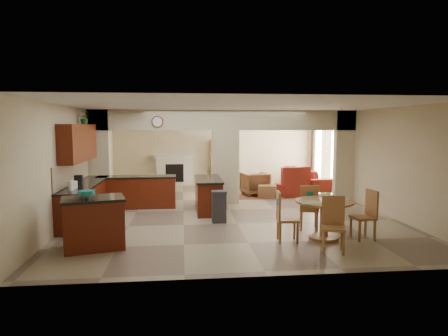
{
  "coord_description": "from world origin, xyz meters",
  "views": [
    {
      "loc": [
        -1.3,
        -10.89,
        2.33
      ],
      "look_at": [
        -0.12,
        0.3,
        1.14
      ],
      "focal_mm": 32.0,
      "sensor_mm": 36.0,
      "label": 1
    }
  ],
  "objects": [
    {
      "name": "floor",
      "position": [
        0.0,
        0.0,
        0.0
      ],
      "size": [
        10.0,
        10.0,
        0.0
      ],
      "primitive_type": "plane",
      "color": "gray",
      "rests_on": "ground"
    },
    {
      "name": "ceiling",
      "position": [
        0.0,
        0.0,
        2.8
      ],
      "size": [
        10.0,
        10.0,
        0.0
      ],
      "primitive_type": "plane",
      "rotation": [
        3.14,
        0.0,
        0.0
      ],
      "color": "white",
      "rests_on": "wall_back"
    },
    {
      "name": "wall_back",
      "position": [
        0.0,
        5.0,
        1.4
      ],
      "size": [
        8.0,
        0.0,
        8.0
      ],
      "primitive_type": "plane",
      "rotation": [
        1.57,
        0.0,
        0.0
      ],
      "color": "tan",
      "rests_on": "floor"
    },
    {
      "name": "wall_front",
      "position": [
        0.0,
        -5.0,
        1.4
      ],
      "size": [
        8.0,
        0.0,
        8.0
      ],
      "primitive_type": "plane",
      "rotation": [
        -1.57,
        0.0,
        0.0
      ],
      "color": "tan",
      "rests_on": "floor"
    },
    {
      "name": "wall_left",
      "position": [
        -4.0,
        0.0,
        1.4
      ],
      "size": [
        0.0,
        10.0,
        10.0
      ],
      "primitive_type": "plane",
      "rotation": [
        1.57,
        0.0,
        1.57
      ],
      "color": "tan",
      "rests_on": "floor"
    },
    {
      "name": "wall_right",
      "position": [
        4.0,
        0.0,
        1.4
      ],
      "size": [
        0.0,
        10.0,
        10.0
      ],
      "primitive_type": "plane",
      "rotation": [
        1.57,
        0.0,
        -1.57
      ],
      "color": "tan",
      "rests_on": "floor"
    },
    {
      "name": "partition_left_pier",
      "position": [
        -3.7,
        1.0,
        1.4
      ],
      "size": [
        0.6,
        0.25,
        2.8
      ],
      "primitive_type": "cube",
      "color": "tan",
      "rests_on": "floor"
    },
    {
      "name": "partition_center_pier",
      "position": [
        0.0,
        1.0,
        1.1
      ],
      "size": [
        0.8,
        0.25,
        2.2
      ],
      "primitive_type": "cube",
      "color": "tan",
      "rests_on": "floor"
    },
    {
      "name": "partition_right_pier",
      "position": [
        3.7,
        1.0,
        1.4
      ],
      "size": [
        0.6,
        0.25,
        2.8
      ],
      "primitive_type": "cube",
      "color": "tan",
      "rests_on": "floor"
    },
    {
      "name": "partition_header",
      "position": [
        0.0,
        1.0,
        2.5
      ],
      "size": [
        8.0,
        0.25,
        0.6
      ],
      "primitive_type": "cube",
      "color": "tan",
      "rests_on": "partition_center_pier"
    },
    {
      "name": "kitchen_counter",
      "position": [
        -3.26,
        -0.25,
        0.46
      ],
      "size": [
        2.52,
        3.29,
        1.48
      ],
      "color": "#3F1007",
      "rests_on": "floor"
    },
    {
      "name": "upper_cabinets",
      "position": [
        -3.82,
        -0.8,
        1.92
      ],
      "size": [
        0.35,
        2.4,
        0.9
      ],
      "primitive_type": "cube",
      "color": "#3F1007",
      "rests_on": "wall_left"
    },
    {
      "name": "peninsula",
      "position": [
        -0.6,
        -0.11,
        0.46
      ],
      "size": [
        0.7,
        1.85,
        0.91
      ],
      "color": "#3F1007",
      "rests_on": "floor"
    },
    {
      "name": "wall_clock",
      "position": [
        -2.0,
        0.85,
        2.45
      ],
      "size": [
        0.34,
        0.03,
        0.34
      ],
      "primitive_type": "cylinder",
      "rotation": [
        1.57,
        0.0,
        0.0
      ],
      "color": "#502A1A",
      "rests_on": "partition_header"
    },
    {
      "name": "rug",
      "position": [
        1.2,
        2.1,
        0.01
      ],
      "size": [
        1.6,
        1.3,
        0.01
      ],
      "primitive_type": "cube",
      "color": "brown",
      "rests_on": "floor"
    },
    {
      "name": "fireplace",
      "position": [
        -1.6,
        4.83,
        0.61
      ],
      "size": [
        1.6,
        0.35,
        1.2
      ],
      "color": "beige",
      "rests_on": "floor"
    },
    {
      "name": "shelving_unit",
      "position": [
        0.35,
        4.82,
        0.9
      ],
      "size": [
        1.0,
        0.32,
        1.8
      ],
      "primitive_type": "cube",
      "color": "#956033",
      "rests_on": "floor"
    },
    {
      "name": "window_a",
      "position": [
        3.97,
        2.3,
        1.2
      ],
      "size": [
        0.02,
        0.9,
        1.9
      ],
      "primitive_type": "cube",
      "color": "white",
      "rests_on": "wall_right"
    },
    {
      "name": "window_b",
      "position": [
        3.97,
        4.0,
        1.2
      ],
      "size": [
        0.02,
        0.9,
        1.9
      ],
      "primitive_type": "cube",
      "color": "white",
      "rests_on": "wall_right"
    },
    {
      "name": "glazed_door",
      "position": [
        3.97,
        3.15,
        1.05
      ],
      "size": [
        0.02,
        0.7,
        2.1
      ],
      "primitive_type": "cube",
      "color": "white",
      "rests_on": "wall_right"
    },
    {
      "name": "drape_a_left",
      "position": [
        3.93,
        1.7,
        1.2
      ],
      "size": [
        0.1,
        0.28,
        2.3
      ],
      "primitive_type": "cube",
      "color": "#391717",
      "rests_on": "wall_right"
    },
    {
      "name": "drape_a_right",
      "position": [
        3.93,
        2.9,
        1.2
      ],
      "size": [
        0.1,
        0.28,
        2.3
      ],
      "primitive_type": "cube",
      "color": "#391717",
      "rests_on": "wall_right"
    },
    {
      "name": "drape_b_left",
      "position": [
        3.93,
        3.4,
        1.2
      ],
      "size": [
        0.1,
        0.28,
        2.3
      ],
      "primitive_type": "cube",
      "color": "#391717",
      "rests_on": "wall_right"
    },
    {
      "name": "drape_b_right",
      "position": [
        3.93,
        4.6,
        1.2
      ],
      "size": [
        0.1,
        0.28,
        2.3
      ],
      "primitive_type": "cube",
      "color": "#391717",
      "rests_on": "wall_right"
    },
    {
      "name": "ceiling_fan",
      "position": [
        1.5,
        3.0,
        2.56
      ],
      "size": [
        1.0,
        1.0,
        0.1
      ],
      "primitive_type": "cylinder",
      "color": "white",
      "rests_on": "ceiling"
    },
    {
      "name": "kitchen_island",
      "position": [
        -2.99,
        -3.23,
        0.49
      ],
      "size": [
        1.3,
        1.07,
        0.98
      ],
      "rotation": [
        0.0,
        0.0,
        0.26
      ],
      "color": "#3F1007",
      "rests_on": "floor"
    },
    {
      "name": "teal_bowl",
      "position": [
        -3.09,
        -3.28,
        1.05
      ],
      "size": [
        0.31,
        0.31,
        0.14
      ],
      "primitive_type": "cylinder",
      "color": "#13847D",
      "rests_on": "kitchen_island"
    },
    {
      "name": "trash_can",
      "position": [
        -0.43,
        -1.43,
        0.36
      ],
      "size": [
        0.34,
        0.29,
        0.71
      ],
      "primitive_type": "cube",
      "rotation": [
        0.0,
        0.0,
        0.01
      ],
      "color": "#2D2D2F",
      "rests_on": "floor"
    },
    {
      "name": "dining_table",
      "position": [
        1.59,
        -3.11,
        0.53
      ],
      "size": [
        1.19,
        1.19,
        0.81
      ],
      "color": "#956033",
      "rests_on": "floor"
    },
    {
      "name": "fruit_bowl",
      "position": [
        1.63,
        -3.08,
        0.89
      ],
      "size": [
        0.31,
        0.31,
        0.16
      ],
      "primitive_type": "cylinder",
      "color": "#71BA28",
      "rests_on": "dining_table"
    },
    {
      "name": "sofa",
      "position": [
        3.3,
        3.09,
        0.41
      ],
      "size": [
        2.92,
        1.45,
        0.82
      ],
      "primitive_type": "imported",
      "rotation": [
        0.0,
        0.0,
        1.7
      ],
      "color": "maroon",
      "rests_on": "floor"
    },
    {
      "name": "chaise",
      "position": [
        2.39,
        2.04,
        0.2
      ],
      "size": [
        1.13,
        0.98,
        0.4
      ],
      "primitive_type": "cube",
      "rotation": [
        0.0,
        0.0,
        0.19
      ],
      "color": "maroon",
      "rests_on": "floor"
    },
    {
      "name": "armchair",
      "position": [
        1.14,
        2.29,
        0.39
      ],
      "size": [
        0.98,
        1.0,
        0.77
      ],
      "primitive_type": "imported",
      "rotation": [
        0.0,
        0.0,
        3.35
      ],
      "color": "maroon",
      "rests_on": "floor"
    },
    {
      "name": "ottoman",
      "position": [
        1.46,
        1.77,
        0.2
      ],
      "size": [
        0.7,
        0.7,
        0.41
      ],
      "primitive_type": "cube",
      "rotation": [
        0.0,
        0.0,
        -0.3
      ],
      "color": "maroon",
      "rests_on": "floor"
    },
    {
      "name": "plant",
      "position": [
        -3.82,
        -0.08,
        2.54
      ],
      "size": [
        0.32,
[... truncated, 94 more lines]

